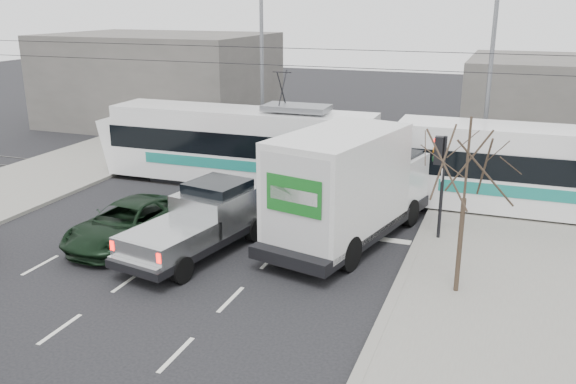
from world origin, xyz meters
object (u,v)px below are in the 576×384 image
(traffic_signal, at_px, (440,165))
(street_lamp_near, at_px, (486,72))
(tram, at_px, (385,157))
(green_car, at_px, (128,223))
(bare_tree, at_px, (467,167))
(box_truck, at_px, (348,187))
(street_lamp_far, at_px, (259,60))
(navy_pickup, at_px, (335,212))
(silver_pickup, at_px, (204,219))

(traffic_signal, xyz_separation_m, street_lamp_near, (0.84, 7.50, 2.37))
(tram, bearing_deg, green_car, -133.10)
(bare_tree, xyz_separation_m, street_lamp_near, (-0.29, 11.50, 1.32))
(box_truck, bearing_deg, bare_tree, -22.75)
(bare_tree, bearing_deg, street_lamp_far, 131.12)
(street_lamp_far, height_order, green_car, street_lamp_far)
(traffic_signal, bearing_deg, navy_pickup, -161.22)
(bare_tree, height_order, green_car, bare_tree)
(tram, distance_m, silver_pickup, 8.84)
(traffic_signal, bearing_deg, silver_pickup, -153.57)
(bare_tree, xyz_separation_m, traffic_signal, (-1.13, 4.00, -1.05))
(navy_pickup, height_order, green_car, navy_pickup)
(street_lamp_near, relative_size, tram, 0.36)
(box_truck, distance_m, navy_pickup, 1.05)
(street_lamp_near, bearing_deg, box_truck, -113.33)
(bare_tree, distance_m, silver_pickup, 8.70)
(street_lamp_far, xyz_separation_m, silver_pickup, (3.52, -13.05, -4.01))
(silver_pickup, relative_size, navy_pickup, 1.27)
(silver_pickup, bearing_deg, tram, 70.14)
(box_truck, height_order, navy_pickup, box_truck)
(street_lamp_far, distance_m, green_car, 14.07)
(navy_pickup, bearing_deg, bare_tree, -37.94)
(street_lamp_far, distance_m, tram, 10.19)
(street_lamp_near, bearing_deg, street_lamp_far, 170.13)
(street_lamp_far, bearing_deg, box_truck, -53.69)
(box_truck, bearing_deg, green_car, -145.59)
(street_lamp_near, distance_m, navy_pickup, 10.42)
(traffic_signal, distance_m, street_lamp_far, 14.47)
(bare_tree, xyz_separation_m, silver_pickup, (-8.26, 0.45, -2.69))
(green_car, bearing_deg, silver_pickup, 9.10)
(tram, height_order, box_truck, tram)
(green_car, bearing_deg, bare_tree, 2.25)
(bare_tree, distance_m, street_lamp_far, 17.97)
(traffic_signal, xyz_separation_m, navy_pickup, (-3.31, -1.13, -1.72))
(traffic_signal, bearing_deg, tram, 123.54)
(street_lamp_near, relative_size, box_truck, 1.07)
(street_lamp_near, xyz_separation_m, silver_pickup, (-7.98, -11.05, -4.01))
(silver_pickup, bearing_deg, navy_pickup, 42.78)
(bare_tree, distance_m, tram, 9.13)
(traffic_signal, distance_m, silver_pickup, 8.13)
(traffic_signal, bearing_deg, street_lamp_near, 83.59)
(tram, distance_m, box_truck, 5.16)
(street_lamp_far, distance_m, navy_pickup, 13.55)
(street_lamp_near, height_order, navy_pickup, street_lamp_near)
(silver_pickup, bearing_deg, bare_tree, 7.30)
(green_car, bearing_deg, traffic_signal, 24.19)
(street_lamp_far, bearing_deg, street_lamp_near, -9.87)
(navy_pickup, bearing_deg, tram, 78.06)
(traffic_signal, distance_m, navy_pickup, 3.90)
(box_truck, bearing_deg, traffic_signal, 34.19)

